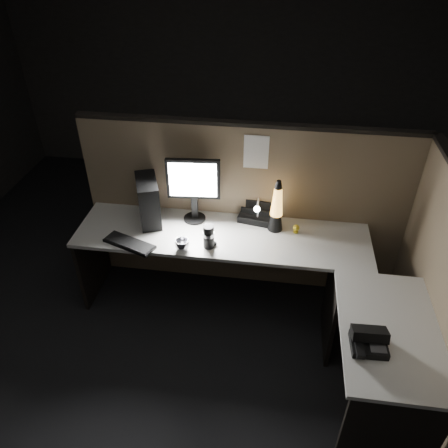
# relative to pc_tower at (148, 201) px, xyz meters

# --- Properties ---
(floor) EXTENTS (6.00, 6.00, 0.00)m
(floor) POSITION_rel_pc_tower_xyz_m (0.76, -0.71, -0.92)
(floor) COLOR black
(floor) RESTS_ON ground
(room_shell) EXTENTS (6.00, 6.00, 6.00)m
(room_shell) POSITION_rel_pc_tower_xyz_m (0.76, -0.71, 0.70)
(room_shell) COLOR silver
(room_shell) RESTS_ON ground
(partition_back) EXTENTS (2.66, 0.06, 1.50)m
(partition_back) POSITION_rel_pc_tower_xyz_m (0.76, 0.22, -0.17)
(partition_back) COLOR brown
(partition_back) RESTS_ON ground
(partition_right) EXTENTS (0.06, 1.66, 1.50)m
(partition_right) POSITION_rel_pc_tower_xyz_m (2.09, -0.61, -0.17)
(partition_right) COLOR brown
(partition_right) RESTS_ON ground
(desk) EXTENTS (2.60, 1.60, 0.73)m
(desk) POSITION_rel_pc_tower_xyz_m (0.94, -0.46, -0.33)
(desk) COLOR beige
(desk) RESTS_ON ground
(pc_tower) EXTENTS (0.28, 0.39, 0.37)m
(pc_tower) POSITION_rel_pc_tower_xyz_m (0.00, 0.00, 0.00)
(pc_tower) COLOR black
(pc_tower) RESTS_ON desk
(monitor) EXTENTS (0.42, 0.18, 0.54)m
(monitor) POSITION_rel_pc_tower_xyz_m (0.36, 0.07, 0.14)
(monitor) COLOR black
(monitor) RESTS_ON desk
(keyboard) EXTENTS (0.43, 0.27, 0.02)m
(keyboard) POSITION_rel_pc_tower_xyz_m (-0.07, -0.35, -0.18)
(keyboard) COLOR black
(keyboard) RESTS_ON desk
(mouse) EXTENTS (0.09, 0.07, 0.03)m
(mouse) POSITION_rel_pc_tower_xyz_m (0.55, -0.26, -0.17)
(mouse) COLOR black
(mouse) RESTS_ON desk
(clip_lamp) EXTENTS (0.05, 0.19, 0.25)m
(clip_lamp) POSITION_rel_pc_tower_xyz_m (0.87, 0.01, -0.04)
(clip_lamp) COLOR silver
(clip_lamp) RESTS_ON desk
(organizer) EXTENTS (0.32, 0.30, 0.22)m
(organizer) POSITION_rel_pc_tower_xyz_m (0.87, 0.16, -0.14)
(organizer) COLOR black
(organizer) RESTS_ON desk
(lava_lamp) EXTENTS (0.12, 0.12, 0.44)m
(lava_lamp) POSITION_rel_pc_tower_xyz_m (1.02, 0.01, -0.00)
(lava_lamp) COLOR black
(lava_lamp) RESTS_ON desk
(travel_mug) EXTENTS (0.09, 0.09, 0.19)m
(travel_mug) POSITION_rel_pc_tower_xyz_m (0.53, -0.28, -0.09)
(travel_mug) COLOR black
(travel_mug) RESTS_ON desk
(steel_mug) EXTENTS (0.13, 0.13, 0.09)m
(steel_mug) POSITION_rel_pc_tower_xyz_m (0.34, -0.34, -0.14)
(steel_mug) COLOR #B3B2B9
(steel_mug) RESTS_ON desk
(figurine) EXTENTS (0.05, 0.05, 0.05)m
(figurine) POSITION_rel_pc_tower_xyz_m (1.18, -0.01, -0.14)
(figurine) COLOR yellow
(figurine) RESTS_ON desk
(pinned_paper) EXTENTS (0.19, 0.00, 0.27)m
(pinned_paper) POSITION_rel_pc_tower_xyz_m (0.83, 0.18, 0.39)
(pinned_paper) COLOR white
(pinned_paper) RESTS_ON partition_back
(desk_phone) EXTENTS (0.21, 0.22, 0.12)m
(desk_phone) POSITION_rel_pc_tower_xyz_m (1.60, -1.06, -0.14)
(desk_phone) COLOR black
(desk_phone) RESTS_ON desk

